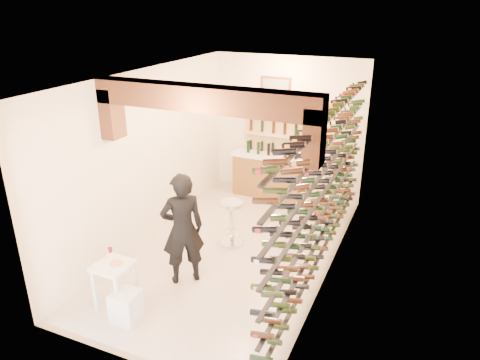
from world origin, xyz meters
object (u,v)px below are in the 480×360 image
(wine_rack, at_px, (320,186))
(chrome_barstool, at_px, (232,220))
(person, at_px, (183,229))
(back_counter, at_px, (269,174))
(tasting_table, at_px, (114,272))
(white_stool, at_px, (126,306))
(crate_lower, at_px, (317,208))

(wine_rack, relative_size, chrome_barstool, 6.61)
(wine_rack, bearing_deg, person, -148.68)
(back_counter, height_order, tasting_table, back_counter)
(back_counter, bearing_deg, tasting_table, -97.41)
(back_counter, relative_size, chrome_barstool, 1.97)
(back_counter, bearing_deg, person, -90.87)
(white_stool, height_order, person, person)
(chrome_barstool, bearing_deg, tasting_table, -107.87)
(person, relative_size, crate_lower, 3.48)
(person, bearing_deg, wine_rack, 169.71)
(tasting_table, height_order, chrome_barstool, tasting_table)
(person, bearing_deg, tasting_table, 19.40)
(white_stool, bearing_deg, tasting_table, 149.65)
(white_stool, distance_m, person, 1.43)
(wine_rack, distance_m, tasting_table, 3.42)
(tasting_table, xyz_separation_m, white_stool, (0.31, -0.18, -0.38))
(back_counter, distance_m, crate_lower, 1.50)
(chrome_barstool, bearing_deg, back_counter, 93.64)
(person, height_order, crate_lower, person)
(tasting_table, bearing_deg, person, 62.21)
(crate_lower, bearing_deg, wine_rack, -76.31)
(back_counter, xyz_separation_m, white_stool, (-0.31, -5.01, -0.30))
(person, distance_m, chrome_barstool, 1.48)
(wine_rack, distance_m, crate_lower, 2.54)
(wine_rack, relative_size, person, 3.03)
(tasting_table, bearing_deg, chrome_barstool, 73.34)
(back_counter, distance_m, chrome_barstool, 2.41)
(wine_rack, bearing_deg, crate_lower, 103.69)
(back_counter, height_order, person, person)
(crate_lower, bearing_deg, person, -113.35)
(back_counter, distance_m, tasting_table, 4.87)
(wine_rack, xyz_separation_m, tasting_table, (-2.46, -2.18, -0.93))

